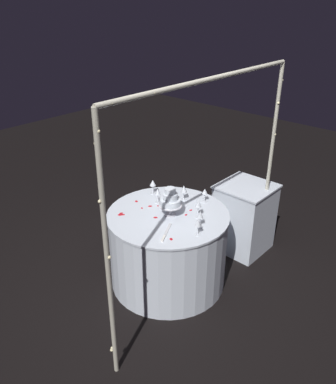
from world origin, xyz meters
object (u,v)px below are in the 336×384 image
wine_glass_1 (198,223)px  wine_glass_6 (205,192)px  wine_glass_5 (153,183)px  wine_glass_4 (198,204)px  tiered_cake (170,200)px  wine_glass_0 (200,215)px  wine_glass_3 (158,192)px  cake_knife (166,233)px  decorative_arch (208,166)px  wine_glass_2 (184,189)px  side_table (244,217)px  main_table (168,248)px

wine_glass_1 → wine_glass_6: (-0.51, -0.32, -0.01)m
wine_glass_5 → wine_glass_4: bearing=84.1°
tiered_cake → wine_glass_1: size_ratio=1.78×
wine_glass_0 → tiered_cake: bearing=-87.5°
wine_glass_3 → cake_knife: wine_glass_3 is taller
decorative_arch → wine_glass_2: bearing=-122.0°
decorative_arch → wine_glass_1: (0.09, -0.00, -0.50)m
decorative_arch → cake_knife: size_ratio=8.14×
wine_glass_2 → wine_glass_6: size_ratio=1.08×
side_table → tiered_cake: size_ratio=2.85×
side_table → tiered_cake: (1.00, -0.20, 0.54)m
main_table → wine_glass_2: wine_glass_2 is taller
decorative_arch → main_table: decorative_arch is taller
wine_glass_2 → wine_glass_5: bearing=-71.2°
decorative_arch → side_table: 1.43m
wine_glass_1 → wine_glass_4: (-0.23, -0.18, 0.02)m
wine_glass_3 → side_table: bearing=153.1°
side_table → wine_glass_1: wine_glass_1 is taller
wine_glass_4 → wine_glass_5: size_ratio=1.18×
wine_glass_4 → cake_knife: wine_glass_4 is taller
side_table → wine_glass_3: 1.13m
main_table → wine_glass_1: size_ratio=7.49×
side_table → wine_glass_3: (0.90, -0.46, 0.50)m
wine_glass_0 → main_table: bearing=-87.4°
wine_glass_2 → cake_knife: bearing=26.6°
wine_glass_5 → decorative_arch: bearing=76.0°
decorative_arch → side_table: size_ratio=2.81×
wine_glass_5 → tiered_cake: bearing=64.2°
tiered_cake → wine_glass_4: (-0.14, 0.22, -0.02)m
decorative_arch → side_table: bearing=-168.8°
main_table → cake_knife: size_ratio=4.27×
decorative_arch → wine_glass_6: (-0.42, -0.32, -0.50)m
tiered_cake → wine_glass_3: (-0.10, -0.25, -0.05)m
wine_glass_3 → cake_knife: size_ratio=0.56×
wine_glass_6 → wine_glass_4: bearing=26.3°
wine_glass_3 → tiered_cake: bearing=68.9°
tiered_cake → cake_knife: 0.36m
side_table → wine_glass_5: bearing=-38.4°
wine_glass_1 → wine_glass_4: bearing=-142.1°
tiered_cake → wine_glass_1: bearing=76.7°
side_table → wine_glass_1: 1.22m
tiered_cake → wine_glass_2: 0.34m
wine_glass_0 → wine_glass_6: 0.48m
tiered_cake → wine_glass_5: size_ratio=1.81×
main_table → wine_glass_5: size_ratio=7.61×
main_table → side_table: bearing=166.9°
cake_knife → decorative_arch: bearing=141.6°
main_table → wine_glass_6: (-0.42, 0.11, 0.50)m
wine_glass_0 → cake_knife: (0.28, -0.15, -0.11)m
wine_glass_5 → main_table: bearing=62.4°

